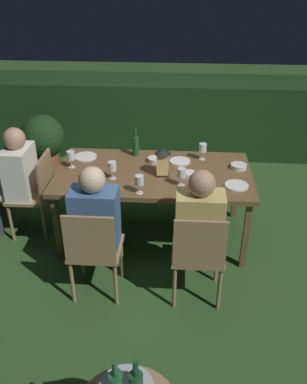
% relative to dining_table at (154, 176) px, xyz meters
% --- Properties ---
extents(ground_plane, '(16.00, 16.00, 0.00)m').
position_rel_dining_table_xyz_m(ground_plane, '(0.00, 0.00, -0.69)').
color(ground_plane, '#2D5123').
extents(dining_table, '(1.86, 1.00, 0.74)m').
position_rel_dining_table_xyz_m(dining_table, '(0.00, 0.00, 0.00)').
color(dining_table, brown).
rests_on(dining_table, ground).
extents(chair_side_left_a, '(0.42, 0.40, 0.87)m').
position_rel_dining_table_xyz_m(chair_side_left_a, '(-0.42, -0.89, -0.21)').
color(chair_side_left_a, '#9E7A51').
rests_on(chair_side_left_a, ground).
extents(person_in_blue, '(0.38, 0.47, 1.15)m').
position_rel_dining_table_xyz_m(person_in_blue, '(-0.42, -0.70, -0.05)').
color(person_in_blue, '#426699').
rests_on(person_in_blue, ground).
extents(chair_head_near, '(0.40, 0.42, 0.87)m').
position_rel_dining_table_xyz_m(chair_head_near, '(-1.18, 0.00, -0.21)').
color(chair_head_near, '#9E7A51').
rests_on(chair_head_near, ground).
extents(person_in_cream, '(0.48, 0.38, 1.15)m').
position_rel_dining_table_xyz_m(person_in_cream, '(-1.37, 0.00, -0.05)').
color(person_in_cream, white).
rests_on(person_in_cream, ground).
extents(chair_side_left_b, '(0.42, 0.40, 0.87)m').
position_rel_dining_table_xyz_m(chair_side_left_b, '(0.42, -0.89, -0.21)').
color(chair_side_left_b, '#9E7A51').
rests_on(chair_side_left_b, ground).
extents(person_in_mustard, '(0.38, 0.47, 1.15)m').
position_rel_dining_table_xyz_m(person_in_mustard, '(0.42, -0.70, -0.05)').
color(person_in_mustard, tan).
rests_on(person_in_mustard, ground).
extents(lantern_centerpiece, '(0.15, 0.15, 0.27)m').
position_rel_dining_table_xyz_m(lantern_centerpiece, '(0.09, -0.05, 0.20)').
color(lantern_centerpiece, black).
rests_on(lantern_centerpiece, dining_table).
extents(green_bottle_on_table, '(0.07, 0.07, 0.29)m').
position_rel_dining_table_xyz_m(green_bottle_on_table, '(-0.21, 0.36, 0.16)').
color(green_bottle_on_table, '#195128').
rests_on(green_bottle_on_table, dining_table).
extents(wine_glass_a, '(0.08, 0.08, 0.17)m').
position_rel_dining_table_xyz_m(wine_glass_a, '(0.27, -0.25, 0.17)').
color(wine_glass_a, silver).
rests_on(wine_glass_a, dining_table).
extents(wine_glass_b, '(0.08, 0.08, 0.17)m').
position_rel_dining_table_xyz_m(wine_glass_b, '(-0.09, -0.41, 0.17)').
color(wine_glass_b, silver).
rests_on(wine_glass_b, dining_table).
extents(wine_glass_c, '(0.08, 0.08, 0.17)m').
position_rel_dining_table_xyz_m(wine_glass_c, '(0.47, 0.31, 0.17)').
color(wine_glass_c, silver).
rests_on(wine_glass_c, dining_table).
extents(wine_glass_d, '(0.08, 0.08, 0.17)m').
position_rel_dining_table_xyz_m(wine_glass_d, '(-0.37, -0.16, 0.17)').
color(wine_glass_d, silver).
rests_on(wine_glass_d, dining_table).
extents(wine_glass_e, '(0.08, 0.08, 0.17)m').
position_rel_dining_table_xyz_m(wine_glass_e, '(-0.80, 0.04, 0.17)').
color(wine_glass_e, silver).
rests_on(wine_glass_e, dining_table).
extents(plate_a, '(0.21, 0.21, 0.01)m').
position_rel_dining_table_xyz_m(plate_a, '(0.76, -0.23, 0.06)').
color(plate_a, white).
rests_on(plate_a, dining_table).
extents(plate_b, '(0.21, 0.21, 0.01)m').
position_rel_dining_table_xyz_m(plate_b, '(0.25, 0.23, 0.06)').
color(plate_b, white).
rests_on(plate_b, dining_table).
extents(plate_c, '(0.23, 0.23, 0.01)m').
position_rel_dining_table_xyz_m(plate_c, '(-0.72, 0.28, 0.06)').
color(plate_c, white).
rests_on(plate_c, dining_table).
extents(bowl_olives, '(0.15, 0.15, 0.04)m').
position_rel_dining_table_xyz_m(bowl_olives, '(0.82, 0.13, 0.07)').
color(bowl_olives, silver).
rests_on(bowl_olives, dining_table).
extents(bowl_bread, '(0.13, 0.13, 0.04)m').
position_rel_dining_table_xyz_m(bowl_bread, '(-0.01, 0.22, 0.07)').
color(bowl_bread, silver).
rests_on(bowl_bread, dining_table).
extents(bowl_salad, '(0.12, 0.12, 0.05)m').
position_rel_dining_table_xyz_m(bowl_salad, '(-0.52, -0.24, 0.08)').
color(bowl_salad, silver).
rests_on(bowl_salad, dining_table).
extents(bowl_dip, '(0.12, 0.12, 0.05)m').
position_rel_dining_table_xyz_m(bowl_dip, '(0.33, -0.08, 0.08)').
color(bowl_dip, silver).
rests_on(bowl_dip, dining_table).
extents(hedge_backdrop, '(5.70, 0.81, 1.04)m').
position_rel_dining_table_xyz_m(hedge_backdrop, '(0.00, 2.24, -0.17)').
color(hedge_backdrop, '#193816').
rests_on(hedge_backdrop, ground).
extents(potted_plant_by_hedge, '(0.57, 0.57, 0.77)m').
position_rel_dining_table_xyz_m(potted_plant_by_hedge, '(-1.55, 1.41, -0.26)').
color(potted_plant_by_hedge, brown).
rests_on(potted_plant_by_hedge, ground).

